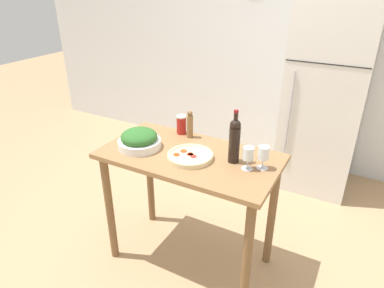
% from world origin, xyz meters
% --- Properties ---
extents(ground_plane, '(14.00, 14.00, 0.00)m').
position_xyz_m(ground_plane, '(0.00, 0.00, 0.00)').
color(ground_plane, tan).
extents(wall_back, '(6.40, 0.08, 2.60)m').
position_xyz_m(wall_back, '(-0.00, 1.93, 1.30)').
color(wall_back, silver).
rests_on(wall_back, ground_plane).
extents(refrigerator, '(0.68, 0.67, 1.79)m').
position_xyz_m(refrigerator, '(0.58, 1.56, 0.89)').
color(refrigerator, silver).
rests_on(refrigerator, ground_plane).
extents(prep_counter, '(1.15, 0.62, 0.89)m').
position_xyz_m(prep_counter, '(0.00, 0.00, 0.73)').
color(prep_counter, olive).
rests_on(prep_counter, ground_plane).
extents(wine_bottle, '(0.07, 0.07, 0.34)m').
position_xyz_m(wine_bottle, '(0.28, 0.04, 1.04)').
color(wine_bottle, black).
rests_on(wine_bottle, prep_counter).
extents(wine_glass_near, '(0.07, 0.07, 0.14)m').
position_xyz_m(wine_glass_near, '(0.39, 0.00, 0.99)').
color(wine_glass_near, silver).
rests_on(wine_glass_near, prep_counter).
extents(wine_glass_far, '(0.07, 0.07, 0.14)m').
position_xyz_m(wine_glass_far, '(0.47, 0.05, 0.99)').
color(wine_glass_far, silver).
rests_on(wine_glass_far, prep_counter).
extents(pepper_mill, '(0.04, 0.04, 0.20)m').
position_xyz_m(pepper_mill, '(-0.12, 0.23, 0.99)').
color(pepper_mill, olive).
rests_on(pepper_mill, prep_counter).
extents(salad_bowl, '(0.29, 0.29, 0.13)m').
position_xyz_m(salad_bowl, '(-0.34, -0.07, 0.95)').
color(salad_bowl, white).
rests_on(salad_bowl, prep_counter).
extents(homemade_pizza, '(0.29, 0.29, 0.04)m').
position_xyz_m(homemade_pizza, '(0.03, -0.05, 0.91)').
color(homemade_pizza, beige).
rests_on(homemade_pizza, prep_counter).
extents(salt_canister, '(0.07, 0.07, 0.14)m').
position_xyz_m(salt_canister, '(-0.21, 0.26, 0.96)').
color(salt_canister, '#B2231E').
rests_on(salt_canister, prep_counter).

